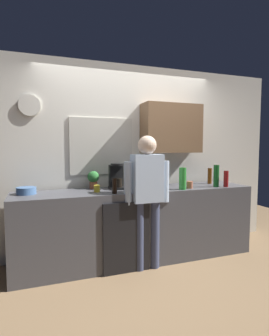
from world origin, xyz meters
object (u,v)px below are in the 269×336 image
object	(u,v)px
bottle_clear_soda	(183,179)
cup_yellow_cup	(97,189)
potted_plant	(93,179)
bottle_olive_oil	(159,176)
bottle_red_vinegar	(226,179)
bottle_amber_beer	(210,176)
cup_terracotta_mug	(190,185)
coffee_maker	(117,178)
bottle_green_wine	(216,176)
person_at_sink	(147,191)
mixing_bowl	(26,191)
bottle_dark_sauce	(115,186)

from	to	relation	value
bottle_clear_soda	cup_yellow_cup	xyz separation A→B (m)	(-1.07, 0.17, -0.10)
cup_yellow_cup	potted_plant	distance (m)	0.30
bottle_olive_oil	bottle_red_vinegar	xyz separation A→B (m)	(0.78, -0.46, -0.01)
bottle_amber_beer	cup_terracotta_mug	xyz separation A→B (m)	(-0.51, -0.29, -0.07)
potted_plant	coffee_maker	bearing A→B (deg)	-23.05
bottle_amber_beer	cup_yellow_cup	bearing A→B (deg)	-174.48
bottle_green_wine	coffee_maker	bearing A→B (deg)	167.10
bottle_amber_beer	person_at_sink	bearing A→B (deg)	-160.54
bottle_green_wine	potted_plant	world-z (taller)	bottle_green_wine
cup_terracotta_mug	bottle_green_wine	bearing A→B (deg)	-1.56
cup_terracotta_mug	potted_plant	size ratio (longest dim) A/B	0.40
coffee_maker	mixing_bowl	xyz separation A→B (m)	(-1.09, -0.03, -0.11)
mixing_bowl	bottle_clear_soda	bearing A→B (deg)	-9.45
bottle_red_vinegar	cup_terracotta_mug	bearing A→B (deg)	173.61
bottle_green_wine	bottle_dark_sauce	xyz separation A→B (m)	(-1.44, -0.05, -0.06)
bottle_green_wine	bottle_red_vinegar	world-z (taller)	bottle_green_wine
mixing_bowl	person_at_sink	bearing A→B (deg)	-15.96
potted_plant	person_at_sink	size ratio (longest dim) A/B	0.14
bottle_amber_beer	person_at_sink	xyz separation A→B (m)	(-1.17, -0.41, -0.09)
mixing_bowl	bottle_dark_sauce	bearing A→B (deg)	-18.22
bottle_red_vinegar	mixing_bowl	world-z (taller)	bottle_red_vinegar
bottle_clear_soda	bottle_amber_beer	bearing A→B (deg)	27.65
bottle_red_vinegar	cup_yellow_cup	distance (m)	1.74
cup_yellow_cup	bottle_dark_sauce	bearing A→B (deg)	-46.66
bottle_dark_sauce	bottle_clear_soda	xyz separation A→B (m)	(0.90, 0.01, 0.05)
bottle_clear_soda	bottle_red_vinegar	bearing A→B (deg)	-0.76
bottle_amber_beer	bottle_red_vinegar	bearing A→B (deg)	-87.70
coffee_maker	cup_terracotta_mug	xyz separation A→B (m)	(0.91, -0.29, -0.10)
bottle_green_wine	mixing_bowl	size ratio (longest dim) A/B	1.36
cup_yellow_cup	person_at_sink	bearing A→B (deg)	-24.21
bottle_green_wine	bottle_red_vinegar	size ratio (longest dim) A/B	1.36
bottle_amber_beer	mixing_bowl	world-z (taller)	bottle_amber_beer
cup_terracotta_mug	person_at_sink	xyz separation A→B (m)	(-0.66, -0.12, -0.02)
bottle_olive_oil	mixing_bowl	distance (m)	1.75
bottle_clear_soda	potted_plant	bearing A→B (deg)	156.45
cup_terracotta_mug	person_at_sink	distance (m)	0.67
coffee_maker	bottle_red_vinegar	world-z (taller)	coffee_maker
coffee_maker	bottle_olive_oil	distance (m)	0.66
bottle_clear_soda	cup_terracotta_mug	bearing A→B (deg)	20.26
coffee_maker	bottle_clear_soda	xyz separation A→B (m)	(0.77, -0.34, -0.01)
bottle_dark_sauce	mixing_bowl	world-z (taller)	bottle_dark_sauce
cup_terracotta_mug	mixing_bowl	distance (m)	2.02
cup_terracotta_mug	mixing_bowl	world-z (taller)	cup_terracotta_mug
bottle_green_wine	potted_plant	bearing A→B (deg)	165.23
coffee_maker	bottle_green_wine	xyz separation A→B (m)	(1.31, -0.30, 0.00)
potted_plant	bottle_red_vinegar	bearing A→B (deg)	-15.26
cup_terracotta_mug	mixing_bowl	size ratio (longest dim) A/B	0.42
bottle_green_wine	bottle_dark_sauce	world-z (taller)	bottle_green_wine
bottle_olive_oil	bottle_amber_beer	xyz separation A→B (m)	(0.77, -0.11, -0.01)
bottle_green_wine	cup_terracotta_mug	size ratio (longest dim) A/B	3.26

